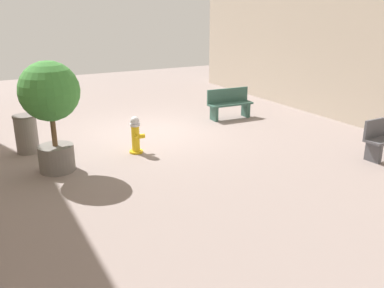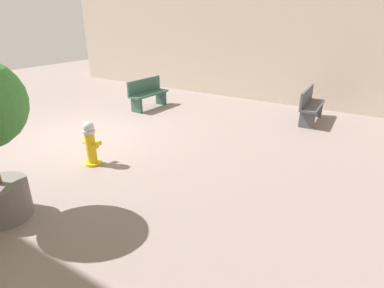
{
  "view_description": "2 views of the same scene",
  "coord_description": "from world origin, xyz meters",
  "px_view_note": "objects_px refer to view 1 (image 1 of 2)",
  "views": [
    {
      "loc": [
        4.34,
        10.41,
        3.38
      ],
      "look_at": [
        0.4,
        3.17,
        0.64
      ],
      "focal_mm": 38.21,
      "sensor_mm": 36.0,
      "label": 1
    },
    {
      "loc": [
        4.78,
        6.15,
        2.83
      ],
      "look_at": [
        0.04,
        3.21,
        0.5
      ],
      "focal_mm": 28.8,
      "sensor_mm": 36.0,
      "label": 2
    }
  ],
  "objects_px": {
    "trash_bin": "(26,134)",
    "bench_near": "(229,103)",
    "planter_tree": "(50,101)",
    "fire_hydrant": "(136,135)"
  },
  "relations": [
    {
      "from": "bench_near",
      "to": "planter_tree",
      "type": "xyz_separation_m",
      "value": [
        5.8,
        1.98,
        1.06
      ]
    },
    {
      "from": "fire_hydrant",
      "to": "bench_near",
      "type": "xyz_separation_m",
      "value": [
        -3.86,
        -1.7,
        0.02
      ]
    },
    {
      "from": "bench_near",
      "to": "planter_tree",
      "type": "distance_m",
      "value": 6.22
    },
    {
      "from": "bench_near",
      "to": "trash_bin",
      "type": "height_order",
      "value": "bench_near"
    },
    {
      "from": "trash_bin",
      "to": "bench_near",
      "type": "bearing_deg",
      "value": -176.28
    },
    {
      "from": "fire_hydrant",
      "to": "planter_tree",
      "type": "bearing_deg",
      "value": 8.16
    },
    {
      "from": "fire_hydrant",
      "to": "trash_bin",
      "type": "xyz_separation_m",
      "value": [
        2.33,
        -1.3,
        0.01
      ]
    },
    {
      "from": "bench_near",
      "to": "trash_bin",
      "type": "distance_m",
      "value": 6.21
    },
    {
      "from": "planter_tree",
      "to": "trash_bin",
      "type": "relative_size",
      "value": 2.54
    },
    {
      "from": "fire_hydrant",
      "to": "bench_near",
      "type": "relative_size",
      "value": 0.62
    }
  ]
}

